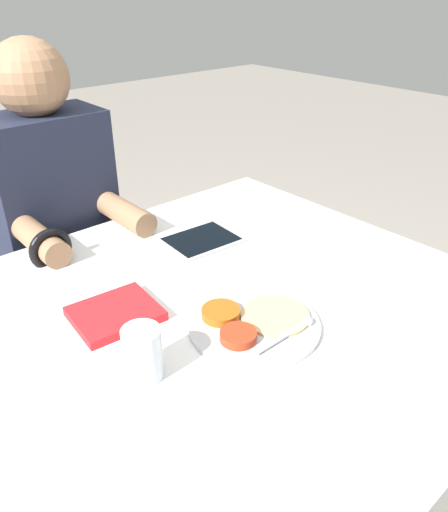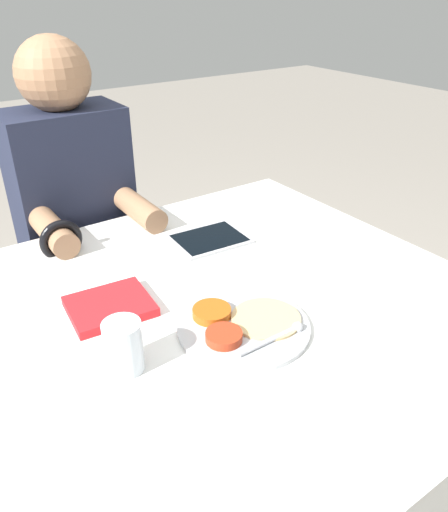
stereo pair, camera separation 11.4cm
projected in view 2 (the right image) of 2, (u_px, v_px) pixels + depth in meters
dining_table at (199, 434)px, 1.23m from camera, size 1.28×1.08×0.72m
thali_tray at (242, 325)px, 1.00m from camera, size 0.27×0.27×0.03m
red_notebook at (110, 307)px, 1.06m from camera, size 0.18×0.16×0.02m
tablet_device at (209, 239)px, 1.34m from camera, size 0.20×0.17×0.01m
person_diner at (81, 248)px, 1.60m from camera, size 0.35×0.42×1.22m
drinking_glass at (124, 346)px, 0.88m from camera, size 0.07×0.07×0.10m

